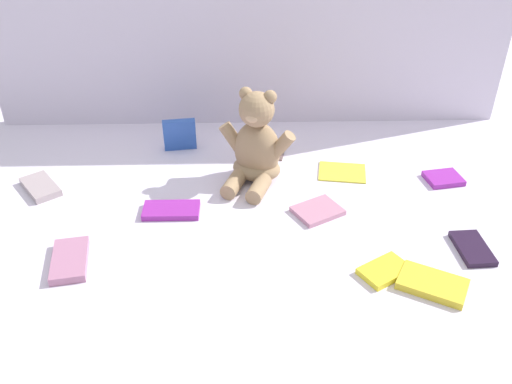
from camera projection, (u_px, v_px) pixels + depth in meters
name	position (u px, v px, depth m)	size (l,w,h in m)	color
ground_plane	(253.00, 203.00, 1.38)	(3.20, 3.20, 0.00)	silver
backdrop_drape	(249.00, 1.00, 1.56)	(1.56, 0.03, 0.75)	silver
teddy_bear	(256.00, 147.00, 1.43)	(0.21, 0.21, 0.25)	#9E7F5B
book_case_0	(70.00, 260.00, 1.18)	(0.07, 0.14, 0.02)	#AB6D8E
book_case_1	(40.00, 187.00, 1.42)	(0.07, 0.13, 0.02)	#A29194
book_case_2	(318.00, 211.00, 1.34)	(0.09, 0.11, 0.01)	#BC7A95
book_case_3	(443.00, 178.00, 1.46)	(0.08, 0.09, 0.01)	purple
book_case_4	(385.00, 271.00, 1.16)	(0.07, 0.11, 0.01)	yellow
book_case_5	(432.00, 284.00, 1.12)	(0.08, 0.13, 0.02)	gold
book_case_6	(472.00, 248.00, 1.22)	(0.07, 0.12, 0.01)	#24152C
book_case_7	(342.00, 172.00, 1.50)	(0.10, 0.13, 0.01)	yellow
book_case_8	(171.00, 210.00, 1.34)	(0.07, 0.14, 0.01)	purple
book_case_9	(265.00, 151.00, 1.59)	(0.09, 0.11, 0.01)	brown
book_case_10	(180.00, 135.00, 1.58)	(0.09, 0.02, 0.10)	#2A54B1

